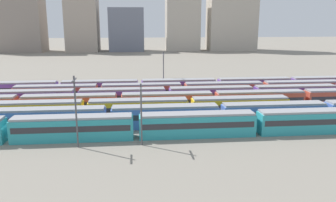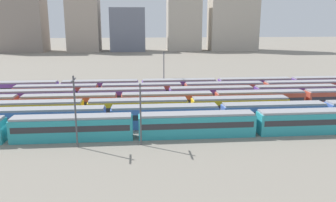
{
  "view_description": "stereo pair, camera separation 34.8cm",
  "coord_description": "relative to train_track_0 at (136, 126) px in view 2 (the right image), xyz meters",
  "views": [
    {
      "loc": [
        20.2,
        -50.64,
        17.66
      ],
      "look_at": [
        26.61,
        15.6,
        2.04
      ],
      "focal_mm": 36.88,
      "sensor_mm": 36.0,
      "label": 1
    },
    {
      "loc": [
        20.54,
        -50.67,
        17.66
      ],
      "look_at": [
        26.61,
        15.6,
        2.04
      ],
      "focal_mm": 36.88,
      "sensor_mm": 36.0,
      "label": 2
    }
  ],
  "objects": [
    {
      "name": "ground_plane",
      "position": [
        -20.2,
        15.6,
        -1.9
      ],
      "size": [
        600.0,
        600.0,
        0.0
      ],
      "primitive_type": "plane",
      "color": "gray"
    },
    {
      "name": "train_track_6",
      "position": [
        19.97,
        31.2,
        0.0
      ],
      "size": [
        112.5,
        3.06,
        3.75
      ],
      "color": "#6B429E",
      "rests_on": "ground_plane"
    },
    {
      "name": "distant_building_1",
      "position": [
        -29.37,
        155.51,
        16.67
      ],
      "size": [
        17.82,
        18.56,
        37.15
      ],
      "primitive_type": "cube",
      "color": "#A89989",
      "rests_on": "ground_plane"
    },
    {
      "name": "train_track_2",
      "position": [
        0.48,
        10.4,
        -0.0
      ],
      "size": [
        55.8,
        3.06,
        3.75
      ],
      "color": "yellow",
      "rests_on": "ground_plane"
    },
    {
      "name": "distant_building_4",
      "position": [
        58.0,
        155.51,
        22.94
      ],
      "size": [
        27.98,
        15.84,
        49.69
      ],
      "primitive_type": "cube",
      "color": "#B2A899",
      "rests_on": "ground_plane"
    },
    {
      "name": "distant_building_2",
      "position": [
        -4.4,
        155.51,
        10.43
      ],
      "size": [
        19.96,
        15.08,
        24.67
      ],
      "primitive_type": "cube",
      "color": "slate",
      "rests_on": "ground_plane"
    },
    {
      "name": "train_track_3",
      "position": [
        6.23,
        15.6,
        0.0
      ],
      "size": [
        93.6,
        3.06,
        3.75
      ],
      "color": "#BC4C38",
      "rests_on": "ground_plane"
    },
    {
      "name": "train_track_5",
      "position": [
        29.78,
        26.0,
        0.0
      ],
      "size": [
        112.5,
        3.06,
        3.75
      ],
      "color": "#BC4C38",
      "rests_on": "ground_plane"
    },
    {
      "name": "catenary_pole_1",
      "position": [
        7.06,
        34.08,
        3.72
      ],
      "size": [
        0.24,
        3.2,
        10.15
      ],
      "color": "#4C4C51",
      "rests_on": "ground_plane"
    },
    {
      "name": "distant_building_0",
      "position": [
        -65.63,
        155.51,
        15.14
      ],
      "size": [
        29.15,
        18.37,
        34.09
      ],
      "primitive_type": "cube",
      "color": "gray",
      "rests_on": "ground_plane"
    },
    {
      "name": "train_track_0",
      "position": [
        0.0,
        0.0,
        0.0
      ],
      "size": [
        74.7,
        3.06,
        3.75
      ],
      "color": "teal",
      "rests_on": "ground_plane"
    },
    {
      "name": "train_track_4",
      "position": [
        16.2,
        20.8,
        0.0
      ],
      "size": [
        93.6,
        3.06,
        3.75
      ],
      "color": "#6B429E",
      "rests_on": "ground_plane"
    },
    {
      "name": "distant_building_3",
      "position": [
        28.53,
        155.51,
        14.1
      ],
      "size": [
        19.46,
        13.94,
        32.0
      ],
      "primitive_type": "cube",
      "color": "#B2A899",
      "rests_on": "ground_plane"
    },
    {
      "name": "catenary_pole_0",
      "position": [
        -8.31,
        -3.24,
        3.8
      ],
      "size": [
        0.24,
        3.2,
        10.31
      ],
      "color": "#4C4C51",
      "rests_on": "ground_plane"
    },
    {
      "name": "catenary_pole_2",
      "position": [
        0.76,
        -3.21,
        3.16
      ],
      "size": [
        0.24,
        3.2,
        9.07
      ],
      "color": "#4C4C51",
      "rests_on": "ground_plane"
    },
    {
      "name": "train_track_1",
      "position": [
        4.91,
        5.2,
        0.0
      ],
      "size": [
        93.6,
        3.06,
        3.75
      ],
      "color": "#4C70BC",
      "rests_on": "ground_plane"
    }
  ]
}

